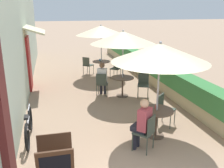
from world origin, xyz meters
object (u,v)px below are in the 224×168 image
Objects in this scene: seated_patron_near_right at (142,122)px; cafe_chair_mid_left at (102,83)px; patio_umbrella_mid at (123,38)px; seated_patron_mid_left at (102,77)px; cafe_chair_near_right at (147,130)px; cafe_chair_mid_right at (143,83)px; cafe_chair_near_left at (164,107)px; patio_table_far at (101,65)px; patio_umbrella_near at (160,53)px; cafe_chair_far_left at (116,67)px; patio_umbrella_far at (101,30)px; menu_board at (56,165)px; coffee_cup_near at (157,107)px; coffee_cup_far at (100,60)px; cafe_chair_far_right at (87,64)px; patio_table_near at (156,117)px; patio_table_mid at (123,82)px; bicycle_leaning at (29,127)px; coffee_cup_mid at (123,75)px.

seated_patron_near_right reaches higher than cafe_chair_mid_left.
patio_umbrella_mid is 1.94× the size of seated_patron_mid_left.
cafe_chair_mid_right is (1.25, 3.48, 0.00)m from cafe_chair_near_right.
patio_table_far is at bearing -127.33° from cafe_chair_near_left.
cafe_chair_far_left is at bearing 85.32° from patio_umbrella_near.
patio_umbrella_far is 2.58× the size of menu_board.
menu_board reaches higher than cafe_chair_far_left.
cafe_chair_near_left is at bearing -44.63° from cafe_chair_mid_left.
coffee_cup_near is 0.10× the size of cafe_chair_far_left.
patio_umbrella_near reaches higher than cafe_chair_mid_right.
coffee_cup_far is (-0.19, 6.18, -1.39)m from patio_umbrella_near.
cafe_chair_mid_right is 1.00× the size of cafe_chair_far_right.
menu_board is at bearing -150.99° from coffee_cup_near.
cafe_chair_far_right reaches higher than coffee_cup_far.
seated_patron_near_right is (-0.57, -0.50, 0.15)m from patio_table_near.
coffee_cup_near is 3.34m from patio_umbrella_mid.
cafe_chair_far_left is at bearing 80.19° from patio_table_mid.
menu_board is (-1.76, -7.87, -0.05)m from cafe_chair_far_right.
patio_umbrella_near is 3.31m from menu_board.
menu_board is (-1.86, -4.76, -0.22)m from seated_patron_mid_left.
patio_table_mid is 0.50× the size of bicycle_leaning.
cafe_chair_mid_left is at bearing 48.07° from seated_patron_near_right.
patio_umbrella_mid reaches higher than patio_table_mid.
patio_umbrella_near is at bearing -88.21° from coffee_cup_far.
menu_board is at bearing -119.79° from patio_umbrella_mid.
patio_table_mid is 0.76m from cafe_chair_mid_left.
cafe_chair_near_right is at bearing -92.96° from patio_umbrella_far.
seated_patron_mid_left is 2.80m from coffee_cup_far.
bicycle_leaning is at bearing -117.68° from coffee_cup_far.
cafe_chair_mid_left is (-0.73, 0.21, -0.03)m from patio_table_mid.
coffee_cup_far is (-0.05, 0.10, 0.23)m from patio_table_far.
cafe_chair_mid_left is 9.67× the size of coffee_cup_mid.
coffee_cup_near is 2.93m from cafe_chair_mid_right.
coffee_cup_far is at bearing 2.06° from cafe_chair_far_left.
seated_patron_mid_left is (-0.17, 4.00, 0.17)m from cafe_chair_near_right.
patio_umbrella_near is at bearing 5.77° from cafe_chair_near_left.
patio_table_near is 3.25m from coffee_cup_mid.
coffee_cup_mid is at bearing 123.50° from cafe_chair_far_left.
cafe_chair_far_left is (0.43, 2.51, -0.03)m from patio_table_mid.
seated_patron_near_right is 1.00× the size of seated_patron_mid_left.
cafe_chair_far_right reaches higher than patio_table_near.
coffee_cup_mid is (0.05, 0.13, 0.23)m from patio_table_mid.
seated_patron_near_right is at bearing -23.33° from bicycle_leaning.
coffee_cup_mid is at bearing 39.72° from bicycle_leaning.
patio_umbrella_near is at bearing 128.06° from cafe_chair_far_left.
patio_umbrella_far is (0.00, 0.00, 1.62)m from patio_table_far.
seated_patron_near_right is 1.50× the size of patio_table_mid.
cafe_chair_mid_left is at bearing -100.12° from coffee_cup_far.
seated_patron_mid_left is at bearing 49.13° from bicycle_leaning.
seated_patron_mid_left is at bearing -111.86° from cafe_chair_near_left.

